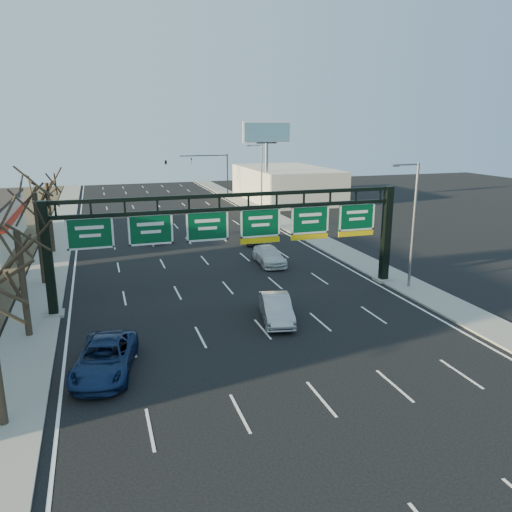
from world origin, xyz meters
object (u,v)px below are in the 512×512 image
object	(u,v)px
sign_gantry	(237,231)
car_silver_sedan	(276,308)
car_blue_suv	(105,358)
car_white_wagon	(269,256)

from	to	relation	value
sign_gantry	car_silver_sedan	xyz separation A→B (m)	(1.05, -5.00, -3.85)
car_blue_suv	car_silver_sedan	size ratio (longest dim) A/B	1.18
sign_gantry	car_blue_suv	world-z (taller)	sign_gantry
car_silver_sedan	sign_gantry	bearing A→B (deg)	113.50
sign_gantry	car_blue_suv	xyz separation A→B (m)	(-9.00, -8.71, -3.85)
car_blue_suv	car_silver_sedan	xyz separation A→B (m)	(10.05, 3.71, 0.00)
sign_gantry	car_white_wagon	distance (m)	9.51
sign_gantry	car_white_wagon	xyz separation A→B (m)	(4.85, 7.19, -3.91)
car_blue_suv	car_silver_sedan	distance (m)	10.71
car_blue_suv	car_white_wagon	bearing A→B (deg)	60.84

